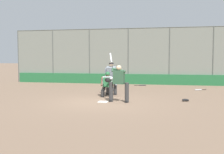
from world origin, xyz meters
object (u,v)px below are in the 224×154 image
(batter_at_plate, at_px, (119,82))
(spare_bat_by_padding, at_px, (142,85))
(spare_bat_near_backstop, at_px, (199,90))
(catcher_behind_plate, at_px, (107,84))
(umpire_home, at_px, (111,78))
(fielding_glove_on_dirt, at_px, (185,100))

(batter_at_plate, distance_m, spare_bat_by_padding, 7.20)
(spare_bat_near_backstop, bearing_deg, catcher_behind_plate, 8.04)
(umpire_home, xyz_separation_m, fielding_glove_on_dirt, (-3.71, 1.41, -0.87))
(batter_at_plate, relative_size, catcher_behind_plate, 1.73)
(umpire_home, height_order, spare_bat_near_backstop, umpire_home)
(spare_bat_near_backstop, height_order, spare_bat_by_padding, same)
(umpire_home, bearing_deg, fielding_glove_on_dirt, 154.87)
(umpire_home, height_order, fielding_glove_on_dirt, umpire_home)
(batter_at_plate, bearing_deg, umpire_home, -64.19)
(spare_bat_by_padding, bearing_deg, umpire_home, -125.13)
(batter_at_plate, bearing_deg, fielding_glove_on_dirt, -158.79)
(spare_bat_near_backstop, distance_m, spare_bat_by_padding, 4.15)
(spare_bat_near_backstop, distance_m, fielding_glove_on_dirt, 4.54)
(fielding_glove_on_dirt, bearing_deg, catcher_behind_plate, -10.92)
(catcher_behind_plate, height_order, spare_bat_by_padding, catcher_behind_plate)
(fielding_glove_on_dirt, bearing_deg, spare_bat_near_backstop, -104.74)
(spare_bat_by_padding, xyz_separation_m, fielding_glove_on_dirt, (-2.50, 6.36, 0.02))
(batter_at_plate, relative_size, spare_bat_by_padding, 2.72)
(batter_at_plate, height_order, catcher_behind_plate, batter_at_plate)
(umpire_home, relative_size, spare_bat_by_padding, 2.13)
(fielding_glove_on_dirt, bearing_deg, spare_bat_by_padding, -68.57)
(spare_bat_near_backstop, bearing_deg, batter_at_plate, 23.05)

